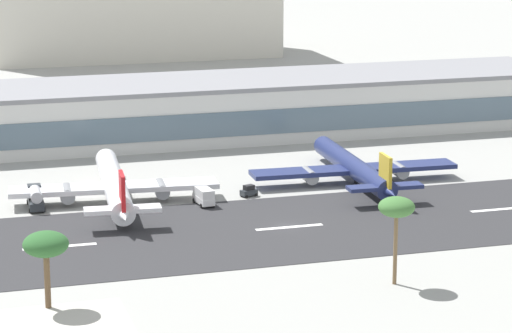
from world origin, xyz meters
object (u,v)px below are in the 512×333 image
at_px(palm_tree_0, 397,209).
at_px(airliner_gold_tail_gate_1, 356,169).
at_px(terminal_building, 176,110).
at_px(service_box_truck_1, 204,196).
at_px(airliner_red_tail_gate_0, 115,187).
at_px(palm_tree_2, 46,249).
at_px(service_baggage_tug_2, 249,191).
at_px(service_fuel_truck_0, 36,197).

bearing_deg(palm_tree_0, airliner_gold_tail_gate_1, 74.34).
bearing_deg(terminal_building, service_box_truck_1, -97.92).
xyz_separation_m(airliner_red_tail_gate_0, service_box_truck_1, (15.45, -5.57, -1.40)).
bearing_deg(palm_tree_2, service_box_truck_1, 61.03).
distance_m(airliner_red_tail_gate_0, service_baggage_tug_2, 25.27).
bearing_deg(airliner_gold_tail_gate_1, service_fuel_truck_0, 92.75).
bearing_deg(airliner_red_tail_gate_0, airliner_gold_tail_gate_1, -83.03).
bearing_deg(service_baggage_tug_2, airliner_red_tail_gate_0, 154.84).
xyz_separation_m(service_box_truck_1, service_baggage_tug_2, (9.65, 3.51, -0.74)).
xyz_separation_m(airliner_red_tail_gate_0, airliner_gold_tail_gate_1, (47.90, 1.32, -0.17)).
height_order(service_box_truck_1, service_baggage_tug_2, service_box_truck_1).
distance_m(terminal_building, palm_tree_2, 130.80).
xyz_separation_m(terminal_building, service_baggage_tug_2, (1.50, -55.07, -5.62)).
bearing_deg(airliner_red_tail_gate_0, service_box_truck_1, -104.44).
relative_size(service_box_truck_1, service_baggage_tug_2, 1.74).
height_order(service_fuel_truck_0, service_baggage_tug_2, service_fuel_truck_0).
relative_size(airliner_red_tail_gate_0, palm_tree_0, 3.61).
xyz_separation_m(airliner_gold_tail_gate_1, service_baggage_tug_2, (-22.80, -3.38, -1.97)).
bearing_deg(airliner_gold_tail_gate_1, palm_tree_2, 138.73).
bearing_deg(service_fuel_truck_0, terminal_building, -33.96).
bearing_deg(service_fuel_truck_0, palm_tree_2, 177.40).
bearing_deg(palm_tree_0, airliner_red_tail_gate_0, 119.54).
bearing_deg(service_baggage_tug_2, airliner_gold_tail_gate_1, -12.04).
bearing_deg(service_baggage_tug_2, service_fuel_truck_0, 155.15).
distance_m(airliner_red_tail_gate_0, palm_tree_0, 65.03).
height_order(terminal_building, service_box_truck_1, terminal_building).
bearing_deg(airliner_gold_tail_gate_1, service_baggage_tug_2, 100.85).
height_order(terminal_building, airliner_red_tail_gate_0, terminal_building).
distance_m(terminal_building, airliner_red_tail_gate_0, 58.12).
height_order(service_baggage_tug_2, palm_tree_0, palm_tree_0).
bearing_deg(service_box_truck_1, service_baggage_tug_2, -75.23).
relative_size(airliner_red_tail_gate_0, service_fuel_truck_0, 5.57).
xyz_separation_m(service_fuel_truck_0, service_box_truck_1, (29.80, -6.53, -0.24)).
height_order(airliner_red_tail_gate_0, airliner_gold_tail_gate_1, airliner_red_tail_gate_0).
height_order(palm_tree_0, palm_tree_2, palm_tree_2).
distance_m(terminal_building, palm_tree_0, 109.53).
xyz_separation_m(palm_tree_0, palm_tree_2, (-52.02, -13.89, 2.80)).
bearing_deg(service_box_truck_1, airliner_red_tail_gate_0, 64.94).
xyz_separation_m(terminal_building, service_fuel_truck_0, (-37.95, -52.05, -4.64)).
bearing_deg(terminal_building, airliner_gold_tail_gate_1, -64.82).
relative_size(terminal_building, service_fuel_truck_0, 21.58).
bearing_deg(palm_tree_2, service_baggage_tug_2, 56.29).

